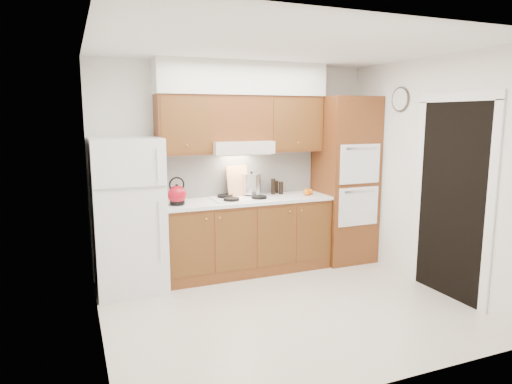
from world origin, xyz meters
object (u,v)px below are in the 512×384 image
(oven_cabinet, at_px, (345,180))
(stock_pot, at_px, (251,184))
(kettle, at_px, (177,195))
(fridge, at_px, (128,215))

(oven_cabinet, bearing_deg, stock_pot, 172.29)
(stock_pot, bearing_deg, oven_cabinet, -7.71)
(kettle, bearing_deg, fridge, -179.26)
(fridge, bearing_deg, oven_cabinet, 0.70)
(fridge, height_order, kettle, fridge)
(oven_cabinet, bearing_deg, kettle, -178.53)
(kettle, distance_m, stock_pot, 1.04)
(fridge, distance_m, oven_cabinet, 2.86)
(oven_cabinet, height_order, kettle, oven_cabinet)
(fridge, relative_size, oven_cabinet, 0.78)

